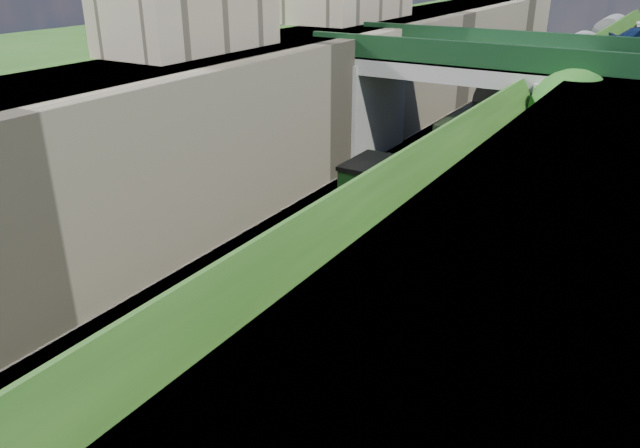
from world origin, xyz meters
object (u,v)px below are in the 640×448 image
(tree, at_px, (574,115))
(tender, at_px, (429,190))
(road_bridge, at_px, (484,100))
(locomotive, at_px, (346,248))

(tree, relative_size, tender, 1.10)
(road_bridge, distance_m, tree, 6.17)
(tree, xyz_separation_m, locomotive, (-4.71, -11.37, -2.75))
(tree, distance_m, tender, 6.89)
(tender, bearing_deg, road_bridge, 91.92)
(road_bridge, xyz_separation_m, tender, (0.26, -7.63, -2.46))
(road_bridge, height_order, tender, road_bridge)
(road_bridge, xyz_separation_m, tree, (4.97, -3.62, 0.57))
(locomotive, height_order, tender, locomotive)
(road_bridge, distance_m, locomotive, 15.15)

